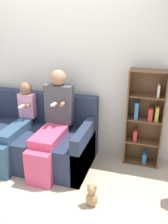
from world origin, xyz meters
TOP-DOWN VIEW (x-y plane):
  - ground_plane at (0.00, 0.00)m, footprint 14.00×14.00m
  - back_wall at (0.00, 1.08)m, footprint 10.00×0.06m
  - couch at (-0.37, 0.57)m, footprint 1.81×0.95m
  - adult_seated at (0.02, 0.49)m, footprint 0.39×0.91m
  - child_seated at (-0.53, 0.43)m, footprint 0.25×0.92m
  - bookshelf at (1.22, 0.95)m, footprint 0.50×0.24m
  - teddy_bear at (0.76, -0.15)m, footprint 0.14×0.12m

SIDE VIEW (x-z plane):
  - ground_plane at x=0.00m, z-range 0.00..0.00m
  - teddy_bear at x=0.76m, z-range -0.01..0.28m
  - couch at x=-0.37m, z-range -0.17..0.78m
  - child_seated at x=-0.53m, z-range 0.01..1.15m
  - bookshelf at x=1.22m, z-range -0.01..1.38m
  - adult_seated at x=0.02m, z-range 0.02..1.37m
  - back_wall at x=0.00m, z-range 0.00..2.55m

